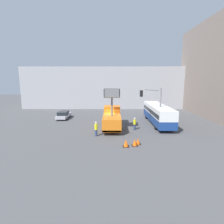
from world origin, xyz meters
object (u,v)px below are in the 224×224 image
at_px(city_bus, 158,113).
at_px(traffic_cone_near_truck, 138,141).
at_px(road_worker_directing, 135,124).
at_px(road_worker_near_truck, 96,129).
at_px(traffic_cone_mid_road, 126,143).
at_px(traffic_cone_far_side, 135,143).
at_px(utility_truck, 112,118).
at_px(traffic_light_pole, 154,101).
at_px(parked_car_curbside, 64,115).

distance_m(city_bus, traffic_cone_near_truck, 10.40).
xyz_separation_m(road_worker_directing, traffic_cone_near_truck, (-0.30, -5.65, -0.55)).
xyz_separation_m(road_worker_near_truck, traffic_cone_near_truck, (4.80, -2.79, -0.61)).
distance_m(traffic_cone_mid_road, traffic_cone_far_side, 0.99).
relative_size(utility_truck, traffic_cone_mid_road, 9.43).
distance_m(utility_truck, city_bus, 7.74).
distance_m(utility_truck, road_worker_directing, 3.37).
bearing_deg(traffic_light_pole, traffic_cone_mid_road, -119.68).
height_order(utility_truck, city_bus, utility_truck).
relative_size(utility_truck, parked_car_curbside, 1.63).
height_order(traffic_light_pole, traffic_cone_mid_road, traffic_light_pole).
bearing_deg(traffic_cone_near_truck, traffic_light_pole, 66.36).
relative_size(city_bus, traffic_cone_near_truck, 17.15).
bearing_deg(utility_truck, city_bus, 20.59).
xyz_separation_m(utility_truck, city_bus, (7.25, 2.72, 0.25)).
xyz_separation_m(road_worker_near_truck, road_worker_directing, (5.10, 2.86, -0.06)).
bearing_deg(traffic_cone_mid_road, parked_car_curbside, 127.35).
height_order(traffic_cone_far_side, parked_car_curbside, parked_car_curbside).
height_order(utility_truck, road_worker_directing, utility_truck).
height_order(utility_truck, parked_car_curbside, utility_truck).
distance_m(utility_truck, traffic_light_pole, 6.53).
height_order(traffic_light_pole, road_worker_directing, traffic_light_pole).
distance_m(traffic_cone_near_truck, traffic_cone_mid_road, 1.52).
bearing_deg(traffic_cone_mid_road, utility_truck, 101.71).
height_order(city_bus, traffic_cone_near_truck, city_bus).
bearing_deg(parked_car_curbside, road_worker_near_truck, -55.63).
height_order(utility_truck, traffic_cone_near_truck, utility_truck).
xyz_separation_m(city_bus, traffic_cone_near_truck, (-4.38, -9.32, -1.43)).
height_order(road_worker_near_truck, traffic_cone_mid_road, road_worker_near_truck).
xyz_separation_m(road_worker_near_truck, traffic_cone_mid_road, (3.45, -3.48, -0.56)).
xyz_separation_m(road_worker_near_truck, parked_car_curbside, (-6.86, 10.03, -0.23)).
distance_m(road_worker_directing, traffic_cone_far_side, 6.15).
xyz_separation_m(traffic_light_pole, road_worker_near_truck, (-7.97, -4.45, -2.99)).
relative_size(city_bus, traffic_cone_far_side, 15.55).
height_order(city_bus, road_worker_directing, city_bus).
bearing_deg(city_bus, traffic_cone_far_side, 170.68).
bearing_deg(traffic_cone_far_side, road_worker_near_truck, 143.77).
relative_size(road_worker_directing, traffic_cone_far_side, 2.35).
height_order(traffic_cone_near_truck, traffic_cone_mid_road, traffic_cone_mid_road).
bearing_deg(utility_truck, traffic_cone_near_truck, -66.53).
bearing_deg(traffic_cone_near_truck, traffic_cone_mid_road, -152.88).
distance_m(city_bus, road_worker_near_truck, 11.30).
bearing_deg(utility_truck, parked_car_curbside, 144.74).
height_order(traffic_light_pole, traffic_cone_far_side, traffic_light_pole).
distance_m(traffic_cone_near_truck, traffic_cone_far_side, 0.60).
distance_m(utility_truck, traffic_cone_mid_road, 7.53).
height_order(city_bus, traffic_cone_far_side, city_bus).
xyz_separation_m(traffic_light_pole, road_worker_directing, (-2.87, -1.59, -3.05)).
distance_m(traffic_light_pole, traffic_cone_mid_road, 9.80).
relative_size(road_worker_directing, parked_car_curbside, 0.39).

